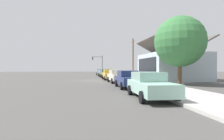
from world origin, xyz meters
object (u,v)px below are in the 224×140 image
Objects in this scene: shade_tree at (180,42)px; utility_pole_wooden at (133,57)px; car_navy at (128,79)px; traffic_light_main at (98,62)px; car_ivory at (117,76)px; car_mustard at (109,74)px; car_skyblue at (103,72)px; car_silver at (101,72)px; car_olive at (106,73)px; fire_hydrant_red at (110,74)px; car_seafoam at (150,85)px.

utility_pole_wooden reaches higher than shade_tree.
car_navy is 19.15m from utility_pole_wooden.
traffic_light_main is (-33.00, -0.34, 2.68)m from car_navy.
car_ivory and car_navy have the same top height.
car_ivory is 0.96× the size of car_navy.
car_skyblue is at bearing 179.33° from car_mustard.
traffic_light_main reaches higher than car_skyblue.
car_silver is at bearing -179.09° from car_navy.
car_olive is 4.85m from fire_hydrant_red.
car_navy is at bearing -178.23° from car_seafoam.
car_mustard is 0.86× the size of traffic_light_main.
traffic_light_main reaches higher than car_olive.
car_navy is (17.62, 0.09, 0.00)m from car_olive.
traffic_light_main is (-9.98, -0.30, 2.67)m from car_skyblue.
car_olive is 6.10m from car_mustard.
utility_pole_wooden reaches higher than car_mustard.
car_silver is at bearing -168.34° from fire_hydrant_red.
car_ivory is at bearing -179.03° from car_navy.
car_mustard is 1.02× the size of car_ivory.
shade_tree reaches higher than car_olive.
shade_tree reaches higher than car_mustard.
car_silver is at bearing 3.70° from traffic_light_main.
car_skyblue is 1.07× the size of car_mustard.
car_mustard and car_seafoam have the same top height.
car_mustard is at bearing 2.59° from car_silver.
car_navy is at bearing -2.09° from car_ivory.
shade_tree reaches higher than car_navy.
traffic_light_main is at bearing -176.55° from car_skyblue.
car_ivory is 0.89× the size of car_seafoam.
shade_tree reaches higher than car_skyblue.
car_olive is at bearing 178.92° from car_mustard.
car_navy is 5.80m from car_seafoam.
car_seafoam reaches higher than fire_hydrant_red.
car_olive is at bearing 0.92° from traffic_light_main.
traffic_light_main is 7.32× the size of fire_hydrant_red.
shade_tree is (20.87, 6.31, 3.88)m from car_skyblue.
shade_tree is (-7.95, 6.32, 3.88)m from car_seafoam.
car_mustard is (11.49, -0.22, -0.00)m from car_skyblue.
car_ivory is 6.19× the size of fire_hydrant_red.
utility_pole_wooden is at bearing 20.84° from traffic_light_main.
shade_tree reaches higher than car_seafoam.
car_olive is 0.98× the size of car_mustard.
utility_pole_wooden reaches higher than car_ivory.
car_silver is 0.63× the size of shade_tree.
fire_hydrant_red is (6.80, 1.40, -0.32)m from car_silver.
car_skyblue and car_seafoam have the same top height.
utility_pole_wooden reaches higher than car_silver.
utility_pole_wooden reaches higher than car_skyblue.
shade_tree reaches higher than car_silver.
utility_pole_wooden is at bearing 95.23° from car_olive.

